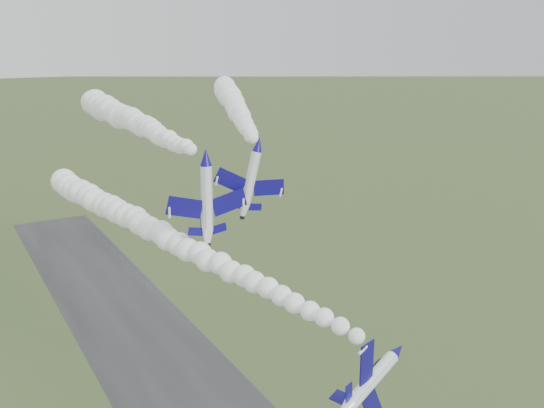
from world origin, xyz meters
The scene contains 6 objects.
jet_lead centered at (4.98, -10.81, 30.20)m, with size 5.04×11.18×9.17m.
smoke_trail_jet_lead centered at (-5.13, 25.02, 33.16)m, with size 4.43×68.64×4.43m, color white, non-canonical shape.
jet_pair_left centered at (-1.59, 20.94, 45.49)m, with size 11.49×13.76×3.38m.
smoke_trail_jet_pair_left centered at (-0.61, 56.16, 46.20)m, with size 5.55×63.76×5.55m, color white, non-canonical shape.
jet_pair_right centered at (6.31, 20.81, 46.54)m, with size 9.88×11.69×3.51m.
smoke_trail_jet_pair_right centered at (18.11, 51.28, 48.03)m, with size 4.99×59.64×4.99m, color white, non-canonical shape.
Camera 1 is at (-33.62, -52.12, 60.71)m, focal length 40.00 mm.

